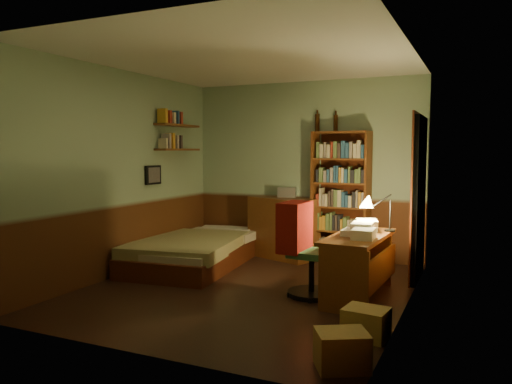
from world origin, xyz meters
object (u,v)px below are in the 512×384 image
at_px(bookshelf, 341,197).
at_px(office_chair, 312,254).
at_px(desk, 358,266).
at_px(cardboard_box_b, 366,323).
at_px(mini_stereo, 287,192).
at_px(cardboard_box_a, 342,350).
at_px(bed, 196,240).
at_px(desk_lamp, 390,207).
at_px(dresser, 283,228).

relative_size(bookshelf, office_chair, 2.01).
height_order(desk, cardboard_box_b, desk).
height_order(mini_stereo, desk, mini_stereo).
distance_m(bookshelf, office_chair, 1.87).
distance_m(bookshelf, cardboard_box_a, 3.66).
bearing_deg(cardboard_box_b, bed, 147.34).
distance_m(desk_lamp, office_chair, 1.04).
height_order(dresser, office_chair, office_chair).
bearing_deg(office_chair, desk_lamp, 39.49).
relative_size(desk, office_chair, 1.38).
xyz_separation_m(bookshelf, cardboard_box_a, (0.94, -3.45, -0.79)).
height_order(desk, cardboard_box_a, desk).
distance_m(dresser, cardboard_box_b, 3.25).
distance_m(desk, cardboard_box_a, 1.84).
bearing_deg(cardboard_box_a, office_chair, 115.16).
height_order(desk_lamp, office_chair, desk_lamp).
xyz_separation_m(bed, office_chair, (1.95, -0.80, 0.13)).
bearing_deg(mini_stereo, desk, -61.67).
height_order(desk, office_chair, office_chair).
bearing_deg(bed, dresser, 38.28).
height_order(office_chair, cardboard_box_b, office_chair).
bearing_deg(desk, office_chair, -158.05).
xyz_separation_m(mini_stereo, desk, (1.46, -1.68, -0.63)).
bearing_deg(office_chair, dresser, 123.09).
bearing_deg(cardboard_box_b, desk, 106.36).
relative_size(dresser, cardboard_box_a, 2.73).
xyz_separation_m(bookshelf, desk_lamp, (0.90, -1.26, 0.03)).
relative_size(bookshelf, cardboard_box_b, 5.17).
distance_m(bed, cardboard_box_a, 3.66).
relative_size(desk_lamp, office_chair, 0.61).
bearing_deg(office_chair, bed, 160.58).
bearing_deg(cardboard_box_a, cardboard_box_b, 87.47).
bearing_deg(bed, desk, -20.77).
bearing_deg(office_chair, desk, 21.63).
distance_m(office_chair, cardboard_box_b, 1.30).
height_order(dresser, cardboard_box_b, dresser).
bearing_deg(bookshelf, office_chair, -77.03).
bearing_deg(bookshelf, mini_stereo, -175.04).
bearing_deg(bed, cardboard_box_b, -38.72).
xyz_separation_m(dresser, desk_lamp, (1.74, -1.17, 0.52)).
bearing_deg(desk_lamp, bed, 177.23).
relative_size(desk, cardboard_box_a, 3.46).
xyz_separation_m(desk, cardboard_box_a, (0.30, -1.81, -0.20)).
bearing_deg(mini_stereo, dresser, -108.76).
xyz_separation_m(dresser, mini_stereo, (0.01, 0.13, 0.52)).
distance_m(bookshelf, desk_lamp, 1.55).
bearing_deg(desk, bed, 168.42).
xyz_separation_m(office_chair, cardboard_box_a, (0.77, -1.65, -0.32)).
xyz_separation_m(bed, cardboard_box_b, (2.75, -1.76, -0.21)).
xyz_separation_m(mini_stereo, cardboard_box_b, (1.79, -2.81, -0.84)).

